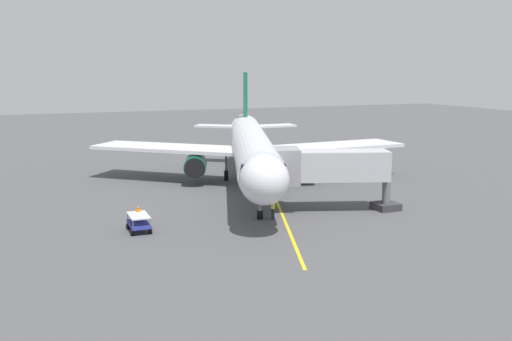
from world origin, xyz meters
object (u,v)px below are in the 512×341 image
Objects in this scene: airplane at (251,147)px; jet_bridge at (322,167)px; ground_crew_marshaller at (138,216)px; baggage_cart_near_nose at (139,223)px; ground_crew_wing_walker at (273,208)px.

airplane is 12.50m from jet_bridge.
ground_crew_marshaller is (15.45, -0.42, -2.88)m from jet_bridge.
baggage_cart_near_nose is at bearing 80.42° from ground_crew_marshaller.
ground_crew_wing_walker reaches higher than baggage_cart_near_nose.
ground_crew_marshaller reaches higher than baggage_cart_near_nose.
baggage_cart_near_nose is (15.62, 0.58, -3.11)m from jet_bridge.
airplane reaches higher than jet_bridge.
baggage_cart_near_nose is (14.19, 12.99, -3.35)m from airplane.
airplane is 22.91× the size of ground_crew_marshaller.
ground_crew_marshaller is at bearing -99.58° from baggage_cart_near_nose.
ground_crew_wing_walker is at bearing 12.46° from jet_bridge.
ground_crew_marshaller is 0.65× the size of baggage_cart_near_nose.
baggage_cart_near_nose is at bearing 2.12° from jet_bridge.
airplane reaches higher than ground_crew_marshaller.
ground_crew_marshaller is 1.00× the size of ground_crew_wing_walker.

